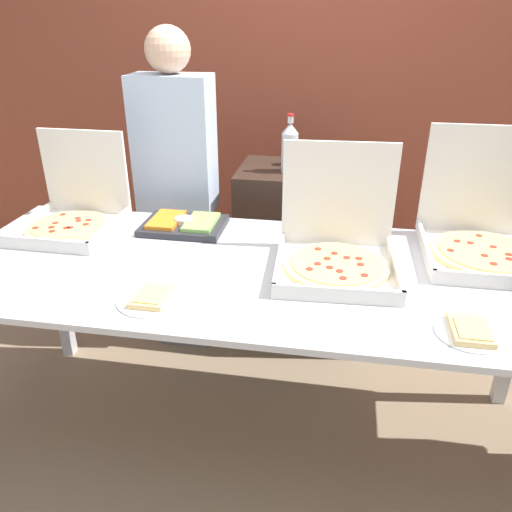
% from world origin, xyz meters
% --- Properties ---
extents(ground_plane, '(16.00, 16.00, 0.00)m').
position_xyz_m(ground_plane, '(0.00, 0.00, 0.00)').
color(ground_plane, '#847056').
extents(brick_wall_behind, '(10.00, 0.06, 2.80)m').
position_xyz_m(brick_wall_behind, '(0.00, 1.70, 1.40)').
color(brick_wall_behind, brown).
rests_on(brick_wall_behind, ground_plane).
extents(buffet_table, '(2.47, 1.00, 0.90)m').
position_xyz_m(buffet_table, '(0.00, 0.00, 0.81)').
color(buffet_table, silver).
rests_on(buffet_table, ground_plane).
extents(pizza_box_far_right, '(0.43, 0.44, 0.42)m').
position_xyz_m(pizza_box_far_right, '(-0.90, 0.25, 0.97)').
color(pizza_box_far_right, silver).
rests_on(pizza_box_far_right, buffet_table).
extents(pizza_box_near_left, '(0.50, 0.51, 0.49)m').
position_xyz_m(pizza_box_near_left, '(0.91, 0.29, 0.98)').
color(pizza_box_near_left, silver).
rests_on(pizza_box_near_left, buffet_table).
extents(pizza_box_far_left, '(0.48, 0.49, 0.45)m').
position_xyz_m(pizza_box_far_left, '(0.31, 0.07, 0.98)').
color(pizza_box_far_left, silver).
rests_on(pizza_box_far_left, buffet_table).
extents(paper_plate_front_center, '(0.22, 0.22, 0.03)m').
position_xyz_m(paper_plate_front_center, '(0.74, -0.33, 0.91)').
color(paper_plate_front_center, white).
rests_on(paper_plate_front_center, buffet_table).
extents(paper_plate_front_right, '(0.25, 0.25, 0.03)m').
position_xyz_m(paper_plate_front_right, '(-0.32, -0.30, 0.91)').
color(paper_plate_front_right, white).
rests_on(paper_plate_front_right, buffet_table).
extents(veggie_tray, '(0.37, 0.28, 0.05)m').
position_xyz_m(veggie_tray, '(-0.40, 0.33, 0.92)').
color(veggie_tray, '#28282D').
rests_on(veggie_tray, buffet_table).
extents(sideboard_podium, '(0.68, 0.48, 1.05)m').
position_xyz_m(sideboard_podium, '(0.10, 0.89, 0.52)').
color(sideboard_podium, black).
rests_on(sideboard_podium, ground_plane).
extents(soda_bottle, '(0.09, 0.09, 0.30)m').
position_xyz_m(soda_bottle, '(0.03, 0.83, 1.18)').
color(soda_bottle, '#B7BCC1').
rests_on(soda_bottle, sideboard_podium).
extents(soda_can_silver, '(0.07, 0.07, 0.12)m').
position_xyz_m(soda_can_silver, '(0.05, 0.97, 1.11)').
color(soda_can_silver, silver).
rests_on(soda_can_silver, sideboard_podium).
extents(person_guest_cap, '(0.40, 0.22, 1.75)m').
position_xyz_m(person_guest_cap, '(-0.55, 0.72, 0.92)').
color(person_guest_cap, slate).
rests_on(person_guest_cap, ground_plane).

